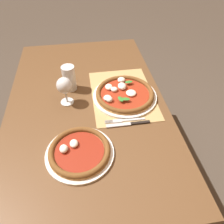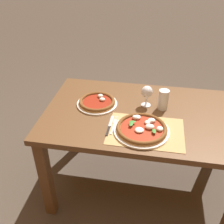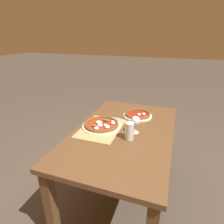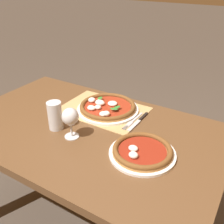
% 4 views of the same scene
% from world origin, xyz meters
% --- Properties ---
extents(ground_plane, '(24.00, 24.00, 0.00)m').
position_xyz_m(ground_plane, '(0.00, 0.00, 0.00)').
color(ground_plane, '#473D33').
extents(dining_table, '(1.38, 0.84, 0.74)m').
position_xyz_m(dining_table, '(0.00, 0.00, 0.64)').
color(dining_table, brown).
rests_on(dining_table, ground).
extents(paper_placemat, '(0.47, 0.34, 0.00)m').
position_xyz_m(paper_placemat, '(0.03, -0.20, 0.74)').
color(paper_placemat, tan).
rests_on(paper_placemat, dining_table).
extents(pizza_near, '(0.35, 0.35, 0.05)m').
position_xyz_m(pizza_near, '(0.00, -0.21, 0.76)').
color(pizza_near, white).
rests_on(pizza_near, paper_placemat).
extents(pizza_far, '(0.29, 0.29, 0.05)m').
position_xyz_m(pizza_far, '(-0.34, 0.05, 0.76)').
color(pizza_far, white).
rests_on(pizza_far, dining_table).
extents(wine_glass, '(0.08, 0.08, 0.16)m').
position_xyz_m(wine_glass, '(0.01, 0.10, 0.85)').
color(wine_glass, silver).
rests_on(wine_glass, dining_table).
extents(pint_glass, '(0.07, 0.07, 0.15)m').
position_xyz_m(pint_glass, '(0.12, 0.08, 0.81)').
color(pint_glass, silver).
rests_on(pint_glass, dining_table).
extents(fork, '(0.02, 0.20, 0.00)m').
position_xyz_m(fork, '(-0.18, -0.18, 0.75)').
color(fork, '#B7B7BC').
rests_on(fork, paper_placemat).
extents(knife, '(0.02, 0.22, 0.01)m').
position_xyz_m(knife, '(-0.21, -0.19, 0.75)').
color(knife, black).
rests_on(knife, paper_placemat).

